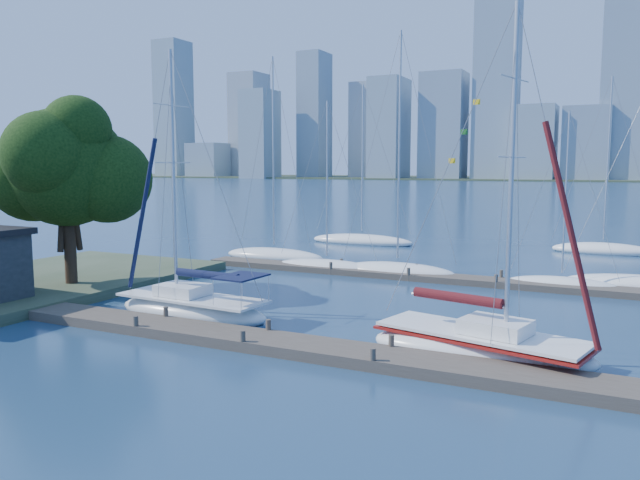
% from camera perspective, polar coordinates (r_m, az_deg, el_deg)
% --- Properties ---
extents(ground, '(700.00, 700.00, 0.00)m').
position_cam_1_polar(ground, '(23.73, -5.86, -9.60)').
color(ground, navy).
rests_on(ground, ground).
extents(near_dock, '(26.00, 2.00, 0.40)m').
position_cam_1_polar(near_dock, '(23.67, -5.86, -9.14)').
color(near_dock, '#433A31').
rests_on(near_dock, ground).
extents(far_dock, '(30.00, 1.80, 0.36)m').
position_cam_1_polar(far_dock, '(37.29, 9.93, -3.36)').
color(far_dock, '#433A31').
rests_on(far_dock, ground).
extents(shore, '(12.00, 22.00, 0.50)m').
position_cam_1_polar(shore, '(37.20, -26.15, -3.88)').
color(shore, '#38472D').
rests_on(shore, ground).
extents(far_shore, '(800.00, 100.00, 1.50)m').
position_cam_1_polar(far_shore, '(339.59, 24.04, 5.05)').
color(far_shore, '#38472D').
rests_on(far_shore, ground).
extents(tree, '(8.09, 7.35, 10.22)m').
position_cam_1_polar(tree, '(35.19, -22.18, 6.39)').
color(tree, black).
rests_on(tree, ground).
extents(sailboat_navy, '(7.75, 2.94, 12.22)m').
position_cam_1_polar(sailboat_navy, '(28.41, -11.64, -4.88)').
color(sailboat_navy, white).
rests_on(sailboat_navy, ground).
extents(sailboat_maroon, '(8.18, 4.27, 12.47)m').
position_cam_1_polar(sailboat_maroon, '(22.70, 14.52, -7.91)').
color(sailboat_maroon, white).
rests_on(sailboat_maroon, ground).
extents(bg_boat_0, '(8.14, 4.94, 14.66)m').
position_cam_1_polar(bg_boat_0, '(45.16, -4.21, -1.38)').
color(bg_boat_0, white).
rests_on(bg_boat_0, ground).
extents(bg_boat_1, '(7.23, 2.62, 11.07)m').
position_cam_1_polar(bg_boat_1, '(40.22, 0.65, -2.45)').
color(bg_boat_1, white).
rests_on(bg_boat_1, ground).
extents(bg_boat_2, '(7.45, 2.71, 15.00)m').
position_cam_1_polar(bg_boat_2, '(38.64, 7.10, -2.78)').
color(bg_boat_2, white).
rests_on(bg_boat_2, ground).
extents(bg_boat_3, '(6.32, 3.72, 9.87)m').
position_cam_1_polar(bg_boat_3, '(36.81, 21.22, -3.80)').
color(bg_boat_3, white).
rests_on(bg_boat_3, ground).
extents(bg_boat_6, '(9.46, 3.47, 13.93)m').
position_cam_1_polar(bg_boat_6, '(54.12, 3.84, -0.04)').
color(bg_boat_6, white).
rests_on(bg_boat_6, ground).
extents(bg_boat_7, '(7.70, 3.32, 13.76)m').
position_cam_1_polar(bg_boat_7, '(52.79, 24.47, -0.79)').
color(bg_boat_7, white).
rests_on(bg_boat_7, ground).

